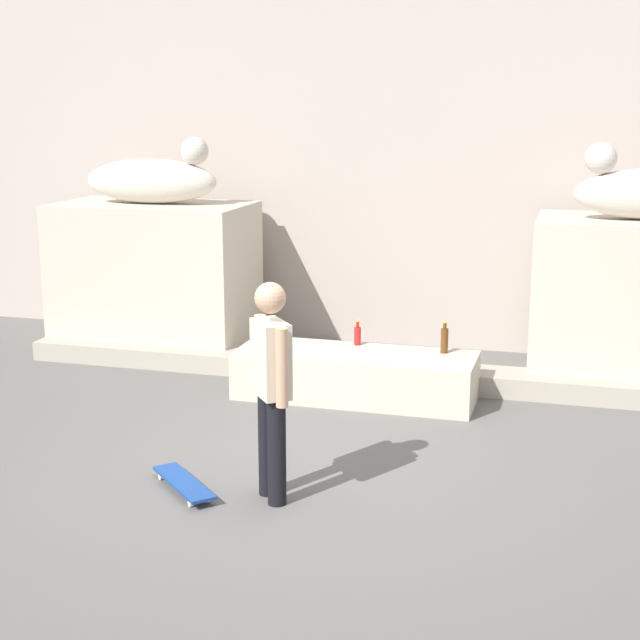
{
  "coord_description": "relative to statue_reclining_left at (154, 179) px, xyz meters",
  "views": [
    {
      "loc": [
        2.18,
        -6.82,
        2.96
      ],
      "look_at": [
        -0.0,
        0.84,
        1.1
      ],
      "focal_mm": 53.52,
      "sensor_mm": 36.0,
      "label": 1
    }
  ],
  "objects": [
    {
      "name": "statue_reclining_left",
      "position": [
        0.0,
        0.0,
        0.0
      ],
      "size": [
        1.62,
        0.62,
        0.78
      ],
      "rotation": [
        0.0,
        0.0,
        0.04
      ],
      "color": "beige",
      "rests_on": "pedestal_left"
    },
    {
      "name": "facade_wall",
      "position": [
        2.75,
        1.26,
        1.38
      ],
      "size": [
        11.99,
        0.6,
        6.83
      ],
      "primitive_type": "cube",
      "color": "#B9AA9F",
      "rests_on": "ground_plane"
    },
    {
      "name": "skateboard",
      "position": [
        2.03,
        -3.91,
        -1.97
      ],
      "size": [
        0.72,
        0.7,
        0.08
      ],
      "rotation": [
        0.0,
        0.0,
        2.38
      ],
      "color": "navy",
      "rests_on": "ground_plane"
    },
    {
      "name": "ledge_block",
      "position": [
        2.75,
        -1.27,
        -1.8
      ],
      "size": [
        2.4,
        0.84,
        0.47
      ],
      "primitive_type": "cube",
      "color": "beige",
      "rests_on": "ground_plane"
    },
    {
      "name": "bottle_brown",
      "position": [
        3.6,
        -1.04,
        -1.42
      ],
      "size": [
        0.08,
        0.08,
        0.32
      ],
      "color": "#593314",
      "rests_on": "ledge_block"
    },
    {
      "name": "pedestal_left",
      "position": [
        -0.04,
        -0.0,
        -1.16
      ],
      "size": [
        2.27,
        1.31,
        1.75
      ],
      "primitive_type": "cube",
      "color": "beige",
      "rests_on": "ground_plane"
    },
    {
      "name": "skater",
      "position": [
        2.74,
        -3.86,
        -1.11
      ],
      "size": [
        0.38,
        0.44,
        1.67
      ],
      "rotation": [
        0.0,
        0.0,
        2.25
      ],
      "color": "black",
      "rests_on": "ground_plane"
    },
    {
      "name": "bottle_red",
      "position": [
        2.69,
        -0.97,
        -1.46
      ],
      "size": [
        0.07,
        0.07,
        0.26
      ],
      "color": "red",
      "rests_on": "ledge_block"
    },
    {
      "name": "stair_step",
      "position": [
        2.75,
        -0.68,
        -1.93
      ],
      "size": [
        7.83,
        0.5,
        0.21
      ],
      "primitive_type": "cube",
      "color": "#A9A08F",
      "rests_on": "ground_plane"
    },
    {
      "name": "ground_plane",
      "position": [
        2.75,
        -3.4,
        -2.03
      ],
      "size": [
        40.0,
        40.0,
        0.0
      ],
      "primitive_type": "plane",
      "color": "#605E5B"
    }
  ]
}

